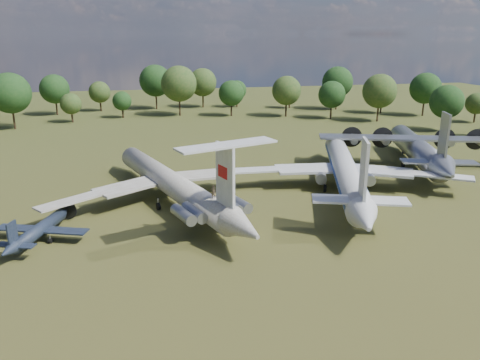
{
  "coord_description": "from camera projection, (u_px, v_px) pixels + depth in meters",
  "views": [
    {
      "loc": [
        -6.11,
        -60.41,
        23.14
      ],
      "look_at": [
        5.67,
        -3.59,
        5.0
      ],
      "focal_mm": 35.0,
      "sensor_mm": 36.0,
      "label": 1
    }
  ],
  "objects": [
    {
      "name": "ground",
      "position": [
        195.0,
        209.0,
        64.55
      ],
      "size": [
        300.0,
        300.0,
        0.0
      ],
      "primitive_type": "plane",
      "color": "#264416",
      "rests_on": "ground"
    },
    {
      "name": "il62_airliner",
      "position": [
        171.0,
        187.0,
        66.47
      ],
      "size": [
        50.01,
        56.73,
        4.65
      ],
      "primitive_type": null,
      "rotation": [
        0.0,
        0.0,
        0.34
      ],
      "color": "silver",
      "rests_on": "ground"
    },
    {
      "name": "tu104_jet",
      "position": [
        345.0,
        175.0,
        71.67
      ],
      "size": [
        50.79,
        58.83,
        4.98
      ],
      "primitive_type": null,
      "rotation": [
        0.0,
        0.0,
        -0.31
      ],
      "color": "silver",
      "rests_on": "ground"
    },
    {
      "name": "an12_transport",
      "position": [
        417.0,
        153.0,
        84.85
      ],
      "size": [
        45.15,
        47.88,
        5.17
      ],
      "primitive_type": null,
      "rotation": [
        0.0,
        0.0,
        -0.3
      ],
      "color": "gray",
      "rests_on": "ground"
    },
    {
      "name": "small_prop_west",
      "position": [
        40.0,
        233.0,
        54.24
      ],
      "size": [
        15.43,
        17.84,
        2.2
      ],
      "primitive_type": null,
      "rotation": [
        0.0,
        0.0,
        -0.34
      ],
      "color": "black",
      "rests_on": "ground"
    },
    {
      "name": "person_on_il62",
      "position": [
        213.0,
        192.0,
        54.89
      ],
      "size": [
        0.6,
        0.41,
        1.62
      ],
      "primitive_type": "imported",
      "rotation": [
        0.0,
        0.0,
        3.1
      ],
      "color": "brown",
      "rests_on": "il62_airliner"
    }
  ]
}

